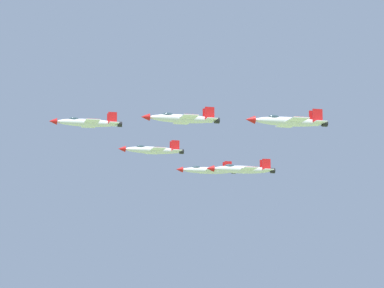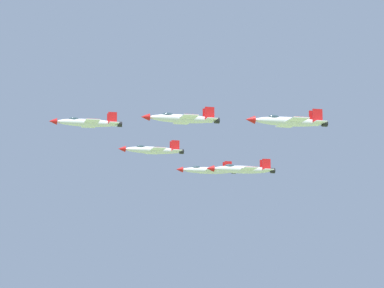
# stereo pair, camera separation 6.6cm
# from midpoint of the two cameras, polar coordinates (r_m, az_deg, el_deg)

# --- Properties ---
(jet_lead) EXTENTS (10.42, 13.46, 3.19)m
(jet_lead) POSITION_cam_midpoint_polar(r_m,az_deg,el_deg) (182.81, -6.82, 1.40)
(jet_lead) COLOR white
(jet_left_wingman) EXTENTS (10.80, 14.07, 3.33)m
(jet_left_wingman) POSITION_cam_midpoint_polar(r_m,az_deg,el_deg) (171.80, -0.63, 1.68)
(jet_left_wingman) COLOR white
(jet_right_wingman) EXTENTS (10.16, 13.71, 3.21)m
(jet_right_wingman) POSITION_cam_midpoint_polar(r_m,az_deg,el_deg) (198.92, -2.58, -0.39)
(jet_right_wingman) COLOR white
(jet_left_outer) EXTENTS (10.82, 14.33, 3.37)m
(jet_left_outer) POSITION_cam_midpoint_polar(r_m,az_deg,el_deg) (162.77, 6.32, 1.48)
(jet_left_outer) COLOR white
(jet_right_outer) EXTENTS (10.30, 13.58, 3.20)m
(jet_right_outer) POSITION_cam_midpoint_polar(r_m,az_deg,el_deg) (216.22, 1.01, -1.72)
(jet_right_outer) COLOR white
(jet_slot_rear) EXTENTS (10.52, 13.66, 3.23)m
(jet_slot_rear) POSITION_cam_midpoint_polar(r_m,az_deg,el_deg) (188.56, 3.31, -1.65)
(jet_slot_rear) COLOR white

